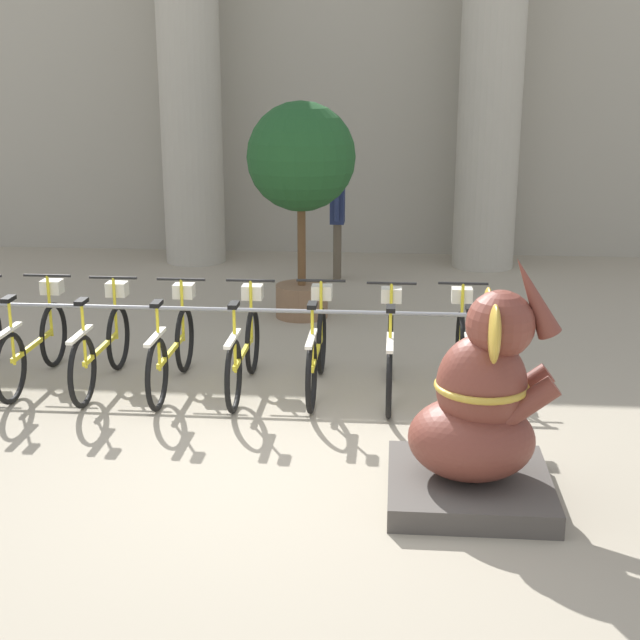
{
  "coord_description": "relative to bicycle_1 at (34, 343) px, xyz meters",
  "views": [
    {
      "loc": [
        0.89,
        -6.09,
        2.94
      ],
      "look_at": [
        0.31,
        0.78,
        1.0
      ],
      "focal_mm": 50.0,
      "sensor_mm": 36.0,
      "label": 1
    }
  ],
  "objects": [
    {
      "name": "person_pedestrian",
      "position": [
        2.63,
        4.67,
        0.61
      ],
      "size": [
        0.22,
        0.47,
        1.68
      ],
      "color": "brown",
      "rests_on": "ground_plane"
    },
    {
      "name": "building_facade",
      "position": [
        2.56,
        6.74,
        2.6
      ],
      "size": [
        20.0,
        0.2,
        6.0
      ],
      "color": "#A39E8E",
      "rests_on": "ground_plane"
    },
    {
      "name": "bicycle_5",
      "position": [
        2.75,
        0.01,
        0.0
      ],
      "size": [
        0.48,
        1.72,
        0.98
      ],
      "color": "black",
      "rests_on": "ground_plane"
    },
    {
      "name": "bike_rack",
      "position": [
        1.72,
        0.09,
        0.24
      ],
      "size": [
        5.4,
        0.05,
        0.77
      ],
      "color": "gray",
      "rests_on": "ground_plane"
    },
    {
      "name": "bicycle_2",
      "position": [
        0.69,
        -0.04,
        0.0
      ],
      "size": [
        0.48,
        1.72,
        0.98
      ],
      "color": "black",
      "rests_on": "ground_plane"
    },
    {
      "name": "bicycle_1",
      "position": [
        0.0,
        0.0,
        0.0
      ],
      "size": [
        0.48,
        1.72,
        0.98
      ],
      "color": "black",
      "rests_on": "ground_plane"
    },
    {
      "name": "potted_tree",
      "position": [
        2.33,
        2.59,
        1.43
      ],
      "size": [
        1.29,
        1.29,
        2.6
      ],
      "color": "brown",
      "rests_on": "ground_plane"
    },
    {
      "name": "bicycle_6",
      "position": [
        3.43,
        -0.04,
        0.0
      ],
      "size": [
        0.48,
        1.72,
        0.98
      ],
      "color": "black",
      "rests_on": "ground_plane"
    },
    {
      "name": "ground_plane",
      "position": [
        2.56,
        -1.86,
        -0.4
      ],
      "size": [
        60.0,
        60.0,
        0.0
      ],
      "primitive_type": "plane",
      "color": "#9E937F"
    },
    {
      "name": "bicycle_7",
      "position": [
        4.12,
        0.01,
        0.0
      ],
      "size": [
        0.48,
        1.72,
        0.98
      ],
      "color": "black",
      "rests_on": "ground_plane"
    },
    {
      "name": "column_left",
      "position": [
        0.31,
        5.74,
        2.22
      ],
      "size": [
        1.17,
        1.17,
        5.16
      ],
      "color": "#ADA899",
      "rests_on": "ground_plane"
    },
    {
      "name": "elephant_statue",
      "position": [
        4.06,
        -2.11,
        0.2
      ],
      "size": [
        1.15,
        1.15,
        1.78
      ],
      "color": "#4C4742",
      "rests_on": "ground_plane"
    },
    {
      "name": "bicycle_4",
      "position": [
        2.06,
        -0.04,
        0.0
      ],
      "size": [
        0.48,
        1.72,
        0.98
      ],
      "color": "black",
      "rests_on": "ground_plane"
    },
    {
      "name": "bicycle_3",
      "position": [
        1.37,
        -0.05,
        0.0
      ],
      "size": [
        0.48,
        1.72,
        0.98
      ],
      "color": "black",
      "rests_on": "ground_plane"
    },
    {
      "name": "column_right",
      "position": [
        4.81,
        5.74,
        2.22
      ],
      "size": [
        1.17,
        1.17,
        5.16
      ],
      "color": "#ADA899",
      "rests_on": "ground_plane"
    }
  ]
}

